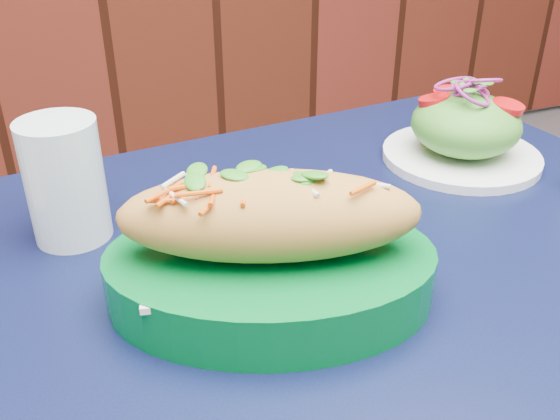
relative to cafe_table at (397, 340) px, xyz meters
name	(u,v)px	position (x,y,z in m)	size (l,w,h in m)	color
cafe_table	(397,340)	(0.00, 0.00, 0.00)	(0.87, 0.87, 0.75)	black
banh_mi_basket	(270,251)	(-0.14, 0.01, 0.14)	(0.34, 0.28, 0.13)	#005F23
salad_plate	(465,130)	(0.21, 0.19, 0.13)	(0.20, 0.20, 0.11)	white
water_glass	(65,181)	(-0.29, 0.19, 0.15)	(0.08, 0.08, 0.13)	silver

